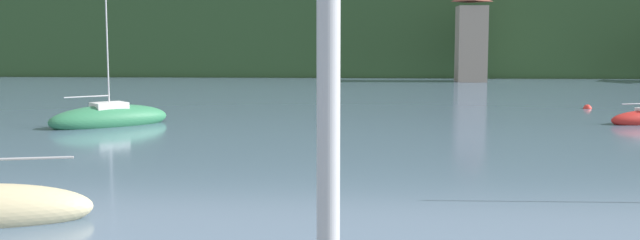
# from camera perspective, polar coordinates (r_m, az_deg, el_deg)

# --- Properties ---
(wooded_hillside) EXTENTS (352.00, 66.41, 38.55)m
(wooded_hillside) POSITION_cam_1_polar(r_m,az_deg,el_deg) (128.73, 0.48, 7.12)
(wooded_hillside) COLOR #2D4C28
(wooded_hillside) RESTS_ON ground_plane
(shore_building_west) EXTENTS (3.36, 4.09, 10.11)m
(shore_building_west) POSITION_cam_1_polar(r_m,az_deg,el_deg) (84.85, 11.72, 6.29)
(shore_building_west) COLOR gray
(shore_building_west) RESTS_ON ground_plane
(sailboat_far_2) EXTENTS (6.77, 6.33, 8.78)m
(sailboat_far_2) POSITION_cam_1_polar(r_m,az_deg,el_deg) (43.46, -16.09, 0.13)
(sailboat_far_2) COLOR #2D754C
(sailboat_far_2) RESTS_ON ground_plane
(mooring_buoy_near) EXTENTS (0.58, 0.58, 0.58)m
(mooring_buoy_near) POSITION_cam_1_polar(r_m,az_deg,el_deg) (55.02, 20.13, 0.84)
(mooring_buoy_near) COLOR red
(mooring_buoy_near) RESTS_ON ground_plane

